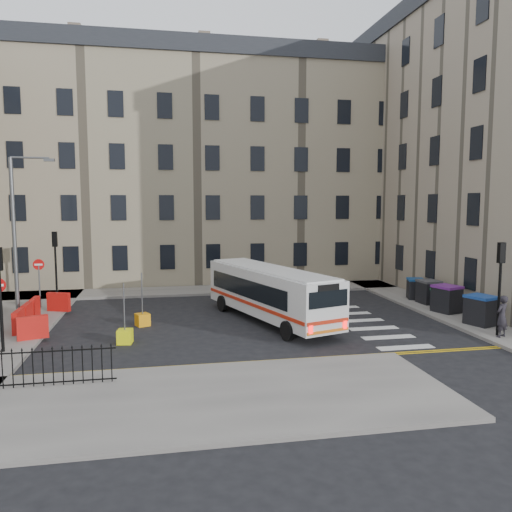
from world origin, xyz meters
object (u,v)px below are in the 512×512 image
object	(u,v)px
wheelie_bin_e	(416,289)
bollard_chevron	(125,337)
streetlamp	(14,235)
wheelie_bin_b	(447,299)
bus	(269,291)
pedestrian	(502,316)
wheelie_bin_c	(443,299)
wheelie_bin_d	(429,292)
wheelie_bin_a	(481,310)
bollard_yellow	(143,320)

from	to	relation	value
wheelie_bin_e	bollard_chevron	xyz separation A→B (m)	(-16.67, -6.07, -0.47)
streetlamp	wheelie_bin_b	distance (m)	22.47
bus	pedestrian	world-z (taller)	bus
wheelie_bin_b	bollard_chevron	size ratio (longest dim) A/B	2.63
wheelie_bin_c	bollard_chevron	distance (m)	16.86
streetlamp	bus	world-z (taller)	streetlamp
streetlamp	wheelie_bin_b	world-z (taller)	streetlamp
wheelie_bin_c	wheelie_bin_d	xyz separation A→B (m)	(0.14, 1.71, 0.11)
wheelie_bin_a	bollard_yellow	world-z (taller)	wheelie_bin_a
bus	bollard_chevron	xyz separation A→B (m)	(-6.87, -2.69, -1.23)
pedestrian	bus	bearing A→B (deg)	-54.36
wheelie_bin_e	streetlamp	bearing A→B (deg)	-159.60
wheelie_bin_b	bollard_yellow	distance (m)	15.83
streetlamp	wheelie_bin_b	size ratio (longest dim) A/B	5.17
bus	wheelie_bin_d	size ratio (longest dim) A/B	7.35
pedestrian	bollard_yellow	size ratio (longest dim) A/B	3.04
wheelie_bin_d	pedestrian	world-z (taller)	pedestrian
bus	pedestrian	bearing A→B (deg)	-47.68
bollard_yellow	bollard_chevron	bearing A→B (deg)	-101.98
wheelie_bin_a	wheelie_bin_e	size ratio (longest dim) A/B	1.16
wheelie_bin_a	bollard_chevron	xyz separation A→B (m)	(-16.51, 0.44, -0.56)
wheelie_bin_c	bollard_chevron	bearing A→B (deg)	174.30
wheelie_bin_d	bollard_yellow	distance (m)	16.19
wheelie_bin_a	bollard_yellow	xyz separation A→B (m)	(-15.88, 3.41, -0.56)
wheelie_bin_a	wheelie_bin_d	distance (m)	5.13
wheelie_bin_a	wheelie_bin_b	distance (m)	2.81
wheelie_bin_a	wheelie_bin_c	bearing A→B (deg)	69.45
wheelie_bin_b	bollard_yellow	xyz separation A→B (m)	(-15.81, 0.61, -0.57)
wheelie_bin_c	bollard_yellow	distance (m)	15.96
wheelie_bin_d	wheelie_bin_e	bearing A→B (deg)	89.65
wheelie_bin_e	bollard_yellow	size ratio (longest dim) A/B	2.27
bus	streetlamp	bearing A→B (deg)	150.87
wheelie_bin_a	bollard_chevron	world-z (taller)	wheelie_bin_a
wheelie_bin_c	wheelie_bin_d	bearing A→B (deg)	69.49
wheelie_bin_d	pedestrian	distance (m)	7.29
wheelie_bin_b	wheelie_bin_d	world-z (taller)	wheelie_bin_b
streetlamp	bollard_yellow	bearing A→B (deg)	-19.73
pedestrian	wheelie_bin_c	bearing A→B (deg)	-120.38
streetlamp	wheelie_bin_c	distance (m)	22.56
bus	wheelie_bin_d	bearing A→B (deg)	-6.31
wheelie_bin_d	wheelie_bin_e	size ratio (longest dim) A/B	0.99
bus	bollard_yellow	size ratio (longest dim) A/B	16.52
bus	wheelie_bin_e	world-z (taller)	bus
wheelie_bin_b	wheelie_bin_e	bearing A→B (deg)	68.86
wheelie_bin_c	streetlamp	bearing A→B (deg)	158.40
wheelie_bin_e	pedestrian	bearing A→B (deg)	-76.21
bollard_yellow	wheelie_bin_a	bearing A→B (deg)	-12.13
wheelie_bin_d	wheelie_bin_e	xyz separation A→B (m)	(-0.06, 1.39, -0.06)
streetlamp	wheelie_bin_a	bearing A→B (deg)	-14.32
bollard_yellow	bollard_chevron	world-z (taller)	same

